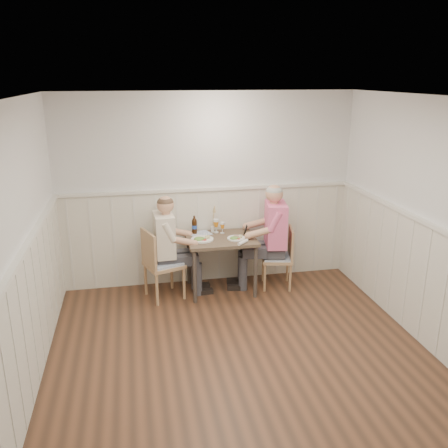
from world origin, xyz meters
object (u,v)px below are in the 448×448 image
chair_left (160,262)px  diner_cream (168,254)px  grass_vase (213,220)px  man_in_pink (272,244)px  beer_bottle (194,226)px  dining_table (221,245)px  chair_right (281,255)px

chair_left → diner_cream: size_ratio=0.68×
diner_cream → grass_vase: (0.63, 0.25, 0.35)m
chair_left → diner_cream: bearing=32.5°
man_in_pink → beer_bottle: 1.07m
beer_bottle → grass_vase: (0.25, 0.01, 0.06)m
dining_table → man_in_pink: size_ratio=0.61×
dining_table → chair_right: 0.84m
chair_left → diner_cream: diner_cream is taller
beer_bottle → diner_cream: bearing=-148.3°
chair_left → chair_right: bearing=1.2°
chair_left → man_in_pink: size_ratio=0.64×
man_in_pink → beer_bottle: man_in_pink is taller
chair_left → beer_bottle: (0.50, 0.31, 0.36)m
chair_right → man_in_pink: size_ratio=0.58×
grass_vase → chair_left: bearing=-156.5°
diner_cream → beer_bottle: 0.53m
dining_table → diner_cream: size_ratio=0.65×
dining_table → chair_left: (-0.82, -0.08, -0.14)m
man_in_pink → beer_bottle: size_ratio=5.82×
diner_cream → grass_vase: bearing=21.7°
beer_bottle → dining_table: bearing=-36.4°
dining_table → grass_vase: grass_vase is taller
chair_right → beer_bottle: size_ratio=3.37×
dining_table → beer_bottle: size_ratio=3.57×
beer_bottle → grass_vase: 0.26m
dining_table → chair_left: chair_left is taller
grass_vase → dining_table: bearing=-74.6°
beer_bottle → chair_left: bearing=-148.1°
chair_right → man_in_pink: 0.20m
grass_vase → beer_bottle: bearing=-176.6°
dining_table → chair_right: size_ratio=1.06×
diner_cream → beer_bottle: size_ratio=5.48×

